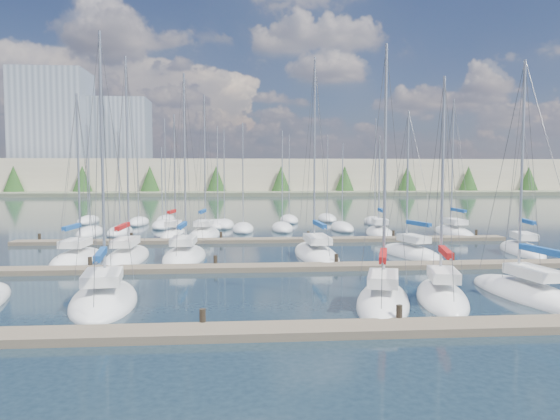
{
  "coord_description": "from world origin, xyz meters",
  "views": [
    {
      "loc": [
        -2.66,
        -18.62,
        6.29
      ],
      "look_at": [
        0.0,
        14.0,
        4.0
      ],
      "focal_mm": 35.0,
      "sensor_mm": 36.0,
      "label": 1
    }
  ],
  "objects": [
    {
      "name": "shoreline",
      "position": [
        -13.29,
        149.77,
        7.44
      ],
      "size": [
        400.0,
        60.0,
        38.0
      ],
      "color": "#666B51",
      "rests_on": "ground"
    },
    {
      "name": "sailboat_r",
      "position": [
        19.26,
        34.46,
        0.19
      ],
      "size": [
        2.73,
        8.85,
        14.33
      ],
      "rotation": [
        0.0,
        0.0,
        -0.02
      ],
      "color": "white",
      "rests_on": "ground"
    },
    {
      "name": "sailboat_q",
      "position": [
        11.76,
        34.94,
        0.17
      ],
      "size": [
        3.28,
        7.41,
        10.68
      ],
      "rotation": [
        0.0,
        0.0,
        -0.11
      ],
      "color": "white",
      "rests_on": "ground"
    },
    {
      "name": "sailboat_n",
      "position": [
        -8.63,
        34.55,
        0.2
      ],
      "size": [
        2.92,
        7.03,
        12.58
      ],
      "rotation": [
        0.0,
        0.0,
        -0.13
      ],
      "color": "white",
      "rests_on": "ground"
    },
    {
      "name": "dock_near",
      "position": [
        0.0,
        2.01,
        0.15
      ],
      "size": [
        44.0,
        1.93,
        1.1
      ],
      "color": "#6B5E4C",
      "rests_on": "ground"
    },
    {
      "name": "sailboat_c",
      "position": [
        -8.99,
        7.77,
        0.18
      ],
      "size": [
        4.15,
        8.6,
        13.74
      ],
      "rotation": [
        0.0,
        0.0,
        0.13
      ],
      "color": "white",
      "rests_on": "ground"
    },
    {
      "name": "sailboat_i",
      "position": [
        -10.45,
        20.88,
        0.19
      ],
      "size": [
        2.81,
        9.52,
        15.29
      ],
      "rotation": [
        0.0,
        0.0,
        -0.01
      ],
      "color": "white",
      "rests_on": "ground"
    },
    {
      "name": "sailboat_o",
      "position": [
        -5.73,
        34.76,
        0.19
      ],
      "size": [
        3.64,
        8.03,
        14.54
      ],
      "rotation": [
        0.0,
        0.0,
        -0.11
      ],
      "color": "white",
      "rests_on": "ground"
    },
    {
      "name": "distant_boats",
      "position": [
        -4.34,
        43.76,
        0.29
      ],
      "size": [
        36.93,
        20.75,
        13.3
      ],
      "color": "#9EA0A5",
      "rests_on": "ground"
    },
    {
      "name": "sailboat_f",
      "position": [
        11.9,
        7.23,
        0.18
      ],
      "size": [
        3.56,
        9.06,
        12.64
      ],
      "rotation": [
        0.0,
        0.0,
        0.13
      ],
      "color": "white",
      "rests_on": "ground"
    },
    {
      "name": "sailboat_h",
      "position": [
        -13.8,
        20.5,
        0.18
      ],
      "size": [
        3.35,
        7.58,
        12.57
      ],
      "rotation": [
        0.0,
        0.0,
        -0.07
      ],
      "color": "white",
      "rests_on": "ground"
    },
    {
      "name": "ground",
      "position": [
        0.0,
        60.0,
        0.0
      ],
      "size": [
        400.0,
        400.0,
        0.0
      ],
      "primitive_type": "plane",
      "color": "#1A2934",
      "rests_on": "ground"
    },
    {
      "name": "sailboat_m",
      "position": [
        19.63,
        21.96,
        0.18
      ],
      "size": [
        3.68,
        8.05,
        11.01
      ],
      "rotation": [
        0.0,
        0.0,
        -0.17
      ],
      "color": "white",
      "rests_on": "ground"
    },
    {
      "name": "sailboat_e",
      "position": [
        7.38,
        6.95,
        0.19
      ],
      "size": [
        3.87,
        7.52,
        11.69
      ],
      "rotation": [
        0.0,
        0.0,
        -0.23
      ],
      "color": "white",
      "rests_on": "ground"
    },
    {
      "name": "dock_far",
      "position": [
        0.0,
        30.01,
        0.15
      ],
      "size": [
        44.0,
        1.93,
        1.1
      ],
      "color": "#6B5E4C",
      "rests_on": "ground"
    },
    {
      "name": "sailboat_k",
      "position": [
        3.32,
        21.46,
        0.18
      ],
      "size": [
        3.15,
        10.57,
        15.59
      ],
      "rotation": [
        0.0,
        0.0,
        0.03
      ],
      "color": "white",
      "rests_on": "ground"
    },
    {
      "name": "sailboat_l",
      "position": [
        10.44,
        21.02,
        0.18
      ],
      "size": [
        4.22,
        7.89,
        11.6
      ],
      "rotation": [
        0.0,
        0.0,
        0.25
      ],
      "color": "white",
      "rests_on": "ground"
    },
    {
      "name": "dock_mid",
      "position": [
        0.0,
        16.01,
        0.15
      ],
      "size": [
        44.0,
        1.93,
        1.1
      ],
      "color": "#6B5E4C",
      "rests_on": "ground"
    },
    {
      "name": "sailboat_j",
      "position": [
        -6.4,
        21.23,
        0.18
      ],
      "size": [
        3.32,
        8.61,
        14.19
      ],
      "rotation": [
        0.0,
        0.0,
        -0.04
      ],
      "color": "white",
      "rests_on": "ground"
    },
    {
      "name": "sailboat_d",
      "position": [
        4.25,
        6.28,
        0.19
      ],
      "size": [
        4.61,
        8.29,
        13.04
      ],
      "rotation": [
        0.0,
        0.0,
        -0.29
      ],
      "color": "white",
      "rests_on": "ground"
    }
  ]
}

